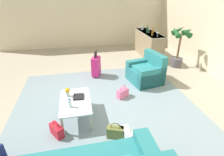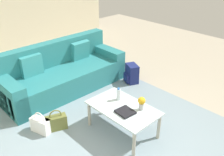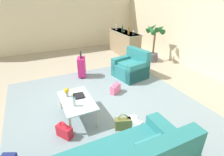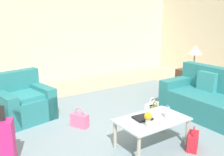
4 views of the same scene
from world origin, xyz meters
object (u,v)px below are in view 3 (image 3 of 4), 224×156
(handbag_olive, at_px, (123,123))
(potted_palm, at_px, (154,41))
(armchair, at_px, (132,68))
(wine_glass_left_of_centre, at_px, (124,29))
(bar_console, at_px, (124,43))
(suitcase_magenta, at_px, (82,66))
(water_bottle, at_px, (74,102))
(handbag_white, at_px, (135,124))
(wine_glass_leftmost, at_px, (117,27))
(wine_glass_right_of_centre, at_px, (133,32))
(wine_bottle_clear, at_px, (116,27))
(coffee_table, at_px, (77,102))
(handbag_pink, at_px, (115,89))
(flower_vase, at_px, (67,92))
(handbag_red, at_px, (64,131))
(coffee_table_book, at_px, (79,96))
(wine_bottle_green, at_px, (122,29))
(wine_bottle_amber, at_px, (129,31))

(handbag_olive, relative_size, potted_palm, 0.24)
(armchair, relative_size, wine_glass_left_of_centre, 6.94)
(bar_console, relative_size, suitcase_magenta, 2.21)
(water_bottle, bearing_deg, handbag_white, 57.10)
(wine_glass_leftmost, height_order, wine_glass_right_of_centre, same)
(suitcase_magenta, bearing_deg, wine_bottle_clear, 131.84)
(coffee_table, height_order, water_bottle, water_bottle)
(wine_glass_right_of_centre, relative_size, handbag_pink, 0.43)
(flower_vase, height_order, handbag_red, flower_vase)
(armchair, distance_m, wine_glass_leftmost, 3.08)
(water_bottle, height_order, handbag_pink, water_bottle)
(coffee_table, relative_size, wine_glass_leftmost, 6.79)
(armchair, height_order, wine_bottle_clear, wine_bottle_clear)
(coffee_table_book, height_order, potted_palm, potted_palm)
(coffee_table, bearing_deg, handbag_olive, 43.48)
(coffee_table, bearing_deg, flower_vase, -145.71)
(bar_console, relative_size, handbag_olive, 5.25)
(handbag_white, bearing_deg, handbag_pink, 168.53)
(bar_console, bearing_deg, handbag_olive, -29.30)
(coffee_table_book, height_order, wine_glass_leftmost, wine_glass_leftmost)
(wine_bottle_green, xyz_separation_m, handbag_red, (3.95, -3.38, -0.99))
(wine_glass_leftmost, height_order, wine_glass_left_of_centre, same)
(wine_glass_right_of_centre, distance_m, wine_bottle_green, 0.65)
(wine_bottle_green, bearing_deg, bar_console, 97.98)
(flower_vase, xyz_separation_m, handbag_red, (0.69, -0.24, -0.44))
(bar_console, xyz_separation_m, handbag_red, (3.97, -3.49, -0.38))
(handbag_olive, relative_size, handbag_white, 1.00)
(suitcase_magenta, height_order, handbag_olive, suitcase_magenta)
(coffee_table_book, distance_m, wine_glass_leftmost, 5.06)
(suitcase_magenta, relative_size, handbag_olive, 2.37)
(wine_bottle_green, bearing_deg, wine_glass_left_of_centre, 100.10)
(potted_palm, bearing_deg, handbag_white, -42.20)
(flower_vase, relative_size, potted_palm, 0.14)
(armchair, relative_size, wine_glass_right_of_centre, 6.94)
(flower_vase, xyz_separation_m, handbag_white, (1.08, 1.07, -0.44))
(wine_bottle_green, relative_size, handbag_white, 0.84)
(wine_glass_left_of_centre, bearing_deg, coffee_table_book, -41.55)
(handbag_red, distance_m, handbag_white, 1.38)
(wine_bottle_clear, distance_m, handbag_pink, 4.01)
(wine_bottle_amber, relative_size, potted_palm, 0.20)
(handbag_red, bearing_deg, handbag_white, 73.32)
(handbag_olive, bearing_deg, wine_bottle_green, 151.78)
(wine_bottle_green, distance_m, suitcase_magenta, 2.83)
(water_bottle, distance_m, wine_bottle_green, 4.84)
(water_bottle, relative_size, handbag_olive, 0.57)
(wine_bottle_clear, bearing_deg, armchair, -16.67)
(wine_glass_right_of_centre, distance_m, handbag_white, 4.44)
(armchair, height_order, coffee_table, armchair)
(coffee_table_book, distance_m, wine_bottle_amber, 4.12)
(handbag_red, distance_m, handbag_pink, 1.93)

